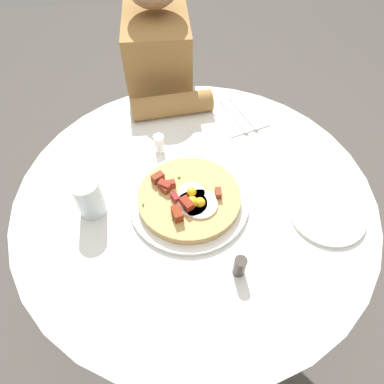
{
  "coord_description": "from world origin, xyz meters",
  "views": [
    {
      "loc": [
        -0.54,
        0.06,
        1.43
      ],
      "look_at": [
        -0.02,
        0.01,
        0.75
      ],
      "focal_mm": 30.86,
      "sensor_mm": 36.0,
      "label": 1
    }
  ],
  "objects_px": {
    "dining_table": "(194,225)",
    "water_glass": "(89,198)",
    "knife": "(233,116)",
    "pepper_shaker": "(240,266)",
    "bread_plate": "(327,215)",
    "pizza_plate": "(189,201)",
    "salt_shaker": "(159,144)",
    "fork": "(243,113)",
    "person_seated": "(164,115)",
    "breakfast_pizza": "(189,198)"
  },
  "relations": [
    {
      "from": "salt_shaker",
      "to": "pepper_shaker",
      "type": "distance_m",
      "value": 0.43
    },
    {
      "from": "pepper_shaker",
      "to": "bread_plate",
      "type": "bearing_deg",
      "value": -62.56
    },
    {
      "from": "pizza_plate",
      "to": "pepper_shaker",
      "type": "xyz_separation_m",
      "value": [
        -0.2,
        -0.09,
        0.02
      ]
    },
    {
      "from": "bread_plate",
      "to": "fork",
      "type": "relative_size",
      "value": 1.05
    },
    {
      "from": "water_glass",
      "to": "dining_table",
      "type": "bearing_deg",
      "value": -81.56
    },
    {
      "from": "pizza_plate",
      "to": "bread_plate",
      "type": "height_order",
      "value": "pizza_plate"
    },
    {
      "from": "fork",
      "to": "salt_shaker",
      "type": "relative_size",
      "value": 3.26
    },
    {
      "from": "dining_table",
      "to": "person_seated",
      "type": "distance_m",
      "value": 0.61
    },
    {
      "from": "pepper_shaker",
      "to": "person_seated",
      "type": "bearing_deg",
      "value": 10.11
    },
    {
      "from": "pizza_plate",
      "to": "fork",
      "type": "relative_size",
      "value": 1.72
    },
    {
      "from": "dining_table",
      "to": "bread_plate",
      "type": "relative_size",
      "value": 5.05
    },
    {
      "from": "knife",
      "to": "pepper_shaker",
      "type": "bearing_deg",
      "value": 152.95
    },
    {
      "from": "breakfast_pizza",
      "to": "water_glass",
      "type": "xyz_separation_m",
      "value": [
        0.0,
        0.24,
        0.03
      ]
    },
    {
      "from": "pizza_plate",
      "to": "water_glass",
      "type": "xyz_separation_m",
      "value": [
        -0.0,
        0.24,
        0.05
      ]
    },
    {
      "from": "person_seated",
      "to": "salt_shaker",
      "type": "height_order",
      "value": "person_seated"
    },
    {
      "from": "person_seated",
      "to": "water_glass",
      "type": "xyz_separation_m",
      "value": [
        -0.64,
        0.19,
        0.28
      ]
    },
    {
      "from": "person_seated",
      "to": "bread_plate",
      "type": "bearing_deg",
      "value": -150.85
    },
    {
      "from": "person_seated",
      "to": "pizza_plate",
      "type": "distance_m",
      "value": 0.69
    },
    {
      "from": "bread_plate",
      "to": "knife",
      "type": "height_order",
      "value": "bread_plate"
    },
    {
      "from": "knife",
      "to": "salt_shaker",
      "type": "height_order",
      "value": "salt_shaker"
    },
    {
      "from": "person_seated",
      "to": "bread_plate",
      "type": "xyz_separation_m",
      "value": [
        -0.72,
        -0.4,
        0.23
      ]
    },
    {
      "from": "water_glass",
      "to": "salt_shaker",
      "type": "bearing_deg",
      "value": -41.12
    },
    {
      "from": "person_seated",
      "to": "breakfast_pizza",
      "type": "distance_m",
      "value": 0.7
    },
    {
      "from": "breakfast_pizza",
      "to": "person_seated",
      "type": "bearing_deg",
      "value": 4.99
    },
    {
      "from": "pepper_shaker",
      "to": "pizza_plate",
      "type": "bearing_deg",
      "value": 25.01
    },
    {
      "from": "dining_table",
      "to": "water_glass",
      "type": "relative_size",
      "value": 8.98
    },
    {
      "from": "pizza_plate",
      "to": "salt_shaker",
      "type": "xyz_separation_m",
      "value": [
        0.2,
        0.07,
        0.02
      ]
    },
    {
      "from": "dining_table",
      "to": "fork",
      "type": "relative_size",
      "value": 5.29
    },
    {
      "from": "fork",
      "to": "pepper_shaker",
      "type": "distance_m",
      "value": 0.55
    },
    {
      "from": "fork",
      "to": "pizza_plate",
      "type": "bearing_deg",
      "value": 130.22
    },
    {
      "from": "dining_table",
      "to": "salt_shaker",
      "type": "relative_size",
      "value": 17.25
    },
    {
      "from": "breakfast_pizza",
      "to": "water_glass",
      "type": "height_order",
      "value": "water_glass"
    },
    {
      "from": "breakfast_pizza",
      "to": "knife",
      "type": "distance_m",
      "value": 0.37
    },
    {
      "from": "person_seated",
      "to": "water_glass",
      "type": "height_order",
      "value": "person_seated"
    },
    {
      "from": "breakfast_pizza",
      "to": "fork",
      "type": "height_order",
      "value": "breakfast_pizza"
    },
    {
      "from": "bread_plate",
      "to": "salt_shaker",
      "type": "relative_size",
      "value": 3.42
    },
    {
      "from": "dining_table",
      "to": "pepper_shaker",
      "type": "height_order",
      "value": "pepper_shaker"
    },
    {
      "from": "knife",
      "to": "water_glass",
      "type": "relative_size",
      "value": 1.7
    },
    {
      "from": "dining_table",
      "to": "knife",
      "type": "distance_m",
      "value": 0.38
    },
    {
      "from": "dining_table",
      "to": "breakfast_pizza",
      "type": "relative_size",
      "value": 3.62
    },
    {
      "from": "person_seated",
      "to": "pizza_plate",
      "type": "height_order",
      "value": "person_seated"
    },
    {
      "from": "person_seated",
      "to": "knife",
      "type": "relative_size",
      "value": 6.31
    },
    {
      "from": "pepper_shaker",
      "to": "dining_table",
      "type": "bearing_deg",
      "value": 17.35
    },
    {
      "from": "person_seated",
      "to": "knife",
      "type": "distance_m",
      "value": 0.45
    },
    {
      "from": "fork",
      "to": "salt_shaker",
      "type": "height_order",
      "value": "salt_shaker"
    },
    {
      "from": "bread_plate",
      "to": "water_glass",
      "type": "distance_m",
      "value": 0.59
    },
    {
      "from": "person_seated",
      "to": "knife",
      "type": "xyz_separation_m",
      "value": [
        -0.31,
        -0.23,
        0.23
      ]
    },
    {
      "from": "dining_table",
      "to": "water_glass",
      "type": "bearing_deg",
      "value": 98.44
    },
    {
      "from": "dining_table",
      "to": "bread_plate",
      "type": "bearing_deg",
      "value": -108.84
    },
    {
      "from": "person_seated",
      "to": "breakfast_pizza",
      "type": "relative_size",
      "value": 4.31
    }
  ]
}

